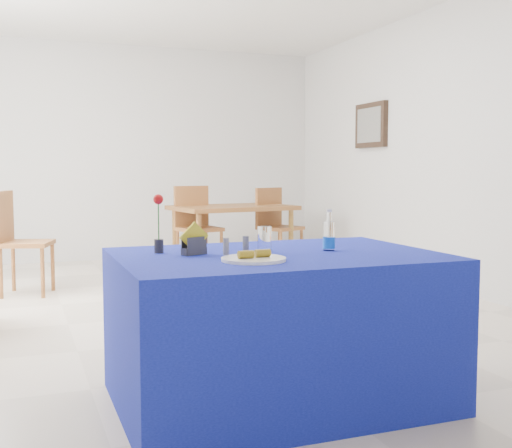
{
  "coord_description": "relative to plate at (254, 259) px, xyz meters",
  "views": [
    {
      "loc": [
        -1.46,
        -5.02,
        1.18
      ],
      "look_at": [
        -0.38,
        -2.14,
        0.92
      ],
      "focal_mm": 45.0,
      "sensor_mm": 36.0,
      "label": 1
    }
  ],
  "objects": [
    {
      "name": "floor",
      "position": [
        0.43,
        2.26,
        -0.77
      ],
      "size": [
        7.0,
        7.0,
        0.0
      ],
      "primitive_type": "plane",
      "color": "beige",
      "rests_on": "ground"
    },
    {
      "name": "room_shell",
      "position": [
        0.43,
        2.26,
        0.98
      ],
      "size": [
        7.0,
        7.0,
        7.0
      ],
      "color": "silver",
      "rests_on": "ground"
    },
    {
      "name": "picture_frame",
      "position": [
        2.9,
        3.86,
        0.93
      ],
      "size": [
        0.06,
        0.64,
        0.52
      ],
      "primitive_type": "cube",
      "color": "black",
      "rests_on": "room_shell"
    },
    {
      "name": "picture_art",
      "position": [
        2.88,
        3.86,
        0.93
      ],
      "size": [
        0.02,
        0.52,
        0.4
      ],
      "primitive_type": "cube",
      "color": "#998C66",
      "rests_on": "room_shell"
    },
    {
      "name": "plate",
      "position": [
        0.0,
        0.0,
        0.0
      ],
      "size": [
        0.3,
        0.3,
        0.01
      ],
      "primitive_type": "cylinder",
      "color": "white",
      "rests_on": "blue_table"
    },
    {
      "name": "drinking_glass",
      "position": [
        0.17,
        0.3,
        0.06
      ],
      "size": [
        0.07,
        0.07,
        0.13
      ],
      "primitive_type": "cylinder",
      "color": "white",
      "rests_on": "blue_table"
    },
    {
      "name": "salt_shaker",
      "position": [
        -0.06,
        0.24,
        0.04
      ],
      "size": [
        0.03,
        0.03,
        0.08
      ],
      "primitive_type": "cylinder",
      "color": "gray",
      "rests_on": "blue_table"
    },
    {
      "name": "pepper_shaker",
      "position": [
        0.06,
        0.28,
        0.04
      ],
      "size": [
        0.03,
        0.03,
        0.08
      ],
      "primitive_type": "cylinder",
      "color": "slate",
      "rests_on": "blue_table"
    },
    {
      "name": "blue_table",
      "position": [
        0.21,
        0.2,
        -0.39
      ],
      "size": [
        1.6,
        1.1,
        0.76
      ],
      "color": "navy",
      "rests_on": "floor"
    },
    {
      "name": "water_bottle",
      "position": [
        0.5,
        0.23,
        0.06
      ],
      "size": [
        0.06,
        0.06,
        0.21
      ],
      "color": "white",
      "rests_on": "blue_table"
    },
    {
      "name": "napkin_holder",
      "position": [
        -0.2,
        0.31,
        0.04
      ],
      "size": [
        0.15,
        0.1,
        0.16
      ],
      "color": "#323337",
      "rests_on": "blue_table"
    },
    {
      "name": "rose_vase",
      "position": [
        -0.35,
        0.43,
        0.14
      ],
      "size": [
        0.05,
        0.05,
        0.3
      ],
      "color": "#27262B",
      "rests_on": "blue_table"
    },
    {
      "name": "oak_table",
      "position": [
        1.39,
        4.46,
        -0.09
      ],
      "size": [
        1.5,
        1.08,
        0.76
      ],
      "color": "brown",
      "rests_on": "floor"
    },
    {
      "name": "chair_bg_left",
      "position": [
        0.96,
        4.53,
        -0.2
      ],
      "size": [
        0.52,
        0.52,
        0.99
      ],
      "rotation": [
        0.0,
        0.0,
        0.2
      ],
      "color": "#9C5A2D",
      "rests_on": "floor"
    },
    {
      "name": "chair_bg_right",
      "position": [
        1.94,
        4.47,
        -0.21
      ],
      "size": [
        0.57,
        0.57,
        0.96
      ],
      "rotation": [
        0.0,
        0.0,
        0.42
      ],
      "color": "#9C5A2D",
      "rests_on": "floor"
    },
    {
      "name": "chair_win_b",
      "position": [
        -1.02,
        3.65,
        -0.2
      ],
      "size": [
        0.55,
        0.55,
        0.98
      ],
      "rotation": [
        0.0,
        0.0,
        1.28
      ],
      "color": "#9C5A2D",
      "rests_on": "floor"
    },
    {
      "name": "banana_pieces",
      "position": [
        0.0,
        -0.01,
        0.03
      ],
      "size": [
        0.16,
        0.06,
        0.04
      ],
      "color": "gold",
      "rests_on": "plate"
    }
  ]
}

